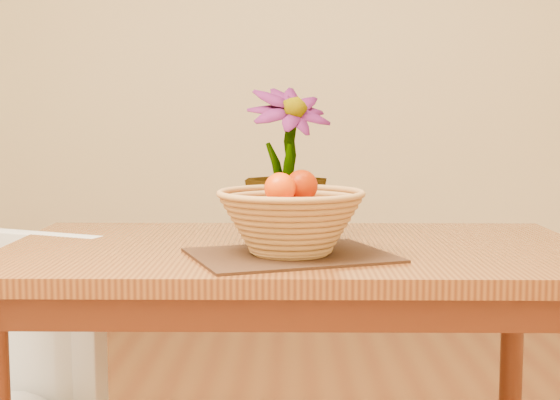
{
  "coord_description": "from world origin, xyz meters",
  "views": [
    {
      "loc": [
        -0.02,
        -1.55,
        1.05
      ],
      "look_at": [
        -0.04,
        0.18,
        0.87
      ],
      "focal_mm": 50.0,
      "sensor_mm": 36.0,
      "label": 1
    }
  ],
  "objects": [
    {
      "name": "wall_back",
      "position": [
        0.0,
        2.25,
        1.35
      ],
      "size": [
        4.0,
        0.02,
        2.7
      ],
      "primitive_type": "cube",
      "color": "#F7E8BC",
      "rests_on": "floor"
    },
    {
      "name": "table",
      "position": [
        0.0,
        0.3,
        0.66
      ],
      "size": [
        1.4,
        0.8,
        0.75
      ],
      "color": "brown",
      "rests_on": "floor"
    },
    {
      "name": "placemat",
      "position": [
        -0.01,
        0.14,
        0.75
      ],
      "size": [
        0.51,
        0.44,
        0.01
      ],
      "primitive_type": "cube",
      "rotation": [
        0.0,
        0.0,
        0.35
      ],
      "color": "#342013",
      "rests_on": "table"
    },
    {
      "name": "wicker_basket",
      "position": [
        -0.01,
        0.14,
        0.82
      ],
      "size": [
        0.33,
        0.33,
        0.13
      ],
      "color": "#B08A49",
      "rests_on": "placemat"
    },
    {
      "name": "orange_pile",
      "position": [
        -0.01,
        0.15,
        0.87
      ],
      "size": [
        0.19,
        0.18,
        0.13
      ],
      "rotation": [
        0.0,
        0.0,
        -0.39
      ],
      "color": "#D83C03",
      "rests_on": "wicker_basket"
    },
    {
      "name": "potted_plant",
      "position": [
        -0.02,
        0.37,
        0.94
      ],
      "size": [
        0.29,
        0.29,
        0.38
      ],
      "primitive_type": "imported",
      "rotation": [
        0.0,
        0.0,
        0.44
      ],
      "color": "#184614",
      "rests_on": "table"
    }
  ]
}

